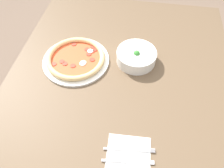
{
  "coord_description": "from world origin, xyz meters",
  "views": [
    {
      "loc": [
        0.73,
        0.07,
        1.58
      ],
      "look_at": [
        0.14,
        -0.03,
        0.79
      ],
      "focal_mm": 35.0,
      "sensor_mm": 36.0,
      "label": 1
    }
  ],
  "objects_px": {
    "bowl": "(136,56)",
    "fork": "(129,150)",
    "pizza": "(76,59)",
    "knife": "(125,161)"
  },
  "relations": [
    {
      "from": "pizza",
      "to": "bowl",
      "type": "bearing_deg",
      "value": 99.62
    },
    {
      "from": "pizza",
      "to": "knife",
      "type": "height_order",
      "value": "pizza"
    },
    {
      "from": "bowl",
      "to": "fork",
      "type": "bearing_deg",
      "value": 2.09
    },
    {
      "from": "pizza",
      "to": "fork",
      "type": "relative_size",
      "value": 1.71
    },
    {
      "from": "fork",
      "to": "knife",
      "type": "xyz_separation_m",
      "value": [
        0.05,
        -0.01,
        -0.0
      ]
    },
    {
      "from": "bowl",
      "to": "fork",
      "type": "height_order",
      "value": "bowl"
    },
    {
      "from": "fork",
      "to": "knife",
      "type": "bearing_deg",
      "value": -104.62
    },
    {
      "from": "pizza",
      "to": "bowl",
      "type": "height_order",
      "value": "bowl"
    },
    {
      "from": "knife",
      "to": "bowl",
      "type": "bearing_deg",
      "value": 84.45
    },
    {
      "from": "fork",
      "to": "knife",
      "type": "height_order",
      "value": "same"
    }
  ]
}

